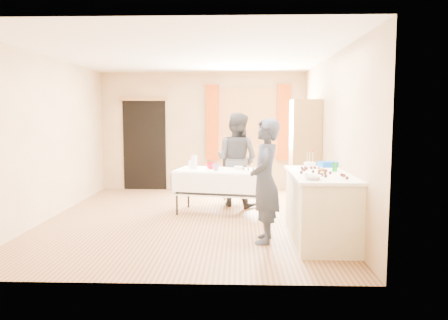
{
  "coord_description": "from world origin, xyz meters",
  "views": [
    {
      "loc": [
        0.8,
        -6.93,
        1.68
      ],
      "look_at": [
        0.57,
        0.0,
        0.95
      ],
      "focal_mm": 35.0,
      "sensor_mm": 36.0,
      "label": 1
    }
  ],
  "objects_px": {
    "party_table": "(222,187)",
    "woman": "(237,160)",
    "cabinet": "(305,154)",
    "chair": "(234,186)",
    "counter": "(320,207)",
    "girl": "(265,181)"
  },
  "relations": [
    {
      "from": "counter",
      "to": "party_table",
      "type": "bearing_deg",
      "value": 130.93
    },
    {
      "from": "cabinet",
      "to": "girl",
      "type": "relative_size",
      "value": 1.19
    },
    {
      "from": "woman",
      "to": "chair",
      "type": "bearing_deg",
      "value": -54.97
    },
    {
      "from": "girl",
      "to": "woman",
      "type": "distance_m",
      "value": 2.32
    },
    {
      "from": "party_table",
      "to": "girl",
      "type": "distance_m",
      "value": 1.83
    },
    {
      "from": "party_table",
      "to": "woman",
      "type": "xyz_separation_m",
      "value": [
        0.25,
        0.61,
        0.41
      ]
    },
    {
      "from": "cabinet",
      "to": "chair",
      "type": "bearing_deg",
      "value": 158.06
    },
    {
      "from": "party_table",
      "to": "girl",
      "type": "xyz_separation_m",
      "value": [
        0.63,
        -1.67,
        0.37
      ]
    },
    {
      "from": "party_table",
      "to": "chair",
      "type": "bearing_deg",
      "value": 89.72
    },
    {
      "from": "counter",
      "to": "girl",
      "type": "relative_size",
      "value": 1.04
    },
    {
      "from": "party_table",
      "to": "woman",
      "type": "relative_size",
      "value": 0.98
    },
    {
      "from": "party_table",
      "to": "woman",
      "type": "bearing_deg",
      "value": 78.66
    },
    {
      "from": "party_table",
      "to": "girl",
      "type": "height_order",
      "value": "girl"
    },
    {
      "from": "counter",
      "to": "party_table",
      "type": "xyz_separation_m",
      "value": [
        -1.38,
        1.59,
        -0.01
      ]
    },
    {
      "from": "chair",
      "to": "girl",
      "type": "bearing_deg",
      "value": -90.98
    },
    {
      "from": "girl",
      "to": "cabinet",
      "type": "bearing_deg",
      "value": 164.27
    },
    {
      "from": "cabinet",
      "to": "woman",
      "type": "bearing_deg",
      "value": 175.79
    },
    {
      "from": "cabinet",
      "to": "girl",
      "type": "bearing_deg",
      "value": -111.0
    },
    {
      "from": "party_table",
      "to": "chair",
      "type": "height_order",
      "value": "chair"
    },
    {
      "from": "counter",
      "to": "girl",
      "type": "distance_m",
      "value": 0.83
    },
    {
      "from": "party_table",
      "to": "cabinet",
      "type": "bearing_deg",
      "value": 30.65
    },
    {
      "from": "chair",
      "to": "woman",
      "type": "height_order",
      "value": "woman"
    }
  ]
}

